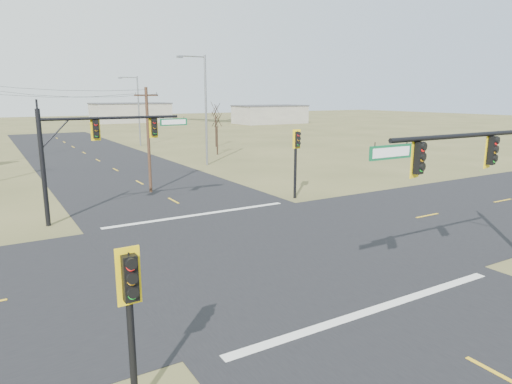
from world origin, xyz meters
TOP-DOWN VIEW (x-y plane):
  - ground at (0.00, 0.00)m, footprint 320.00×320.00m
  - road_ew at (0.00, 0.00)m, footprint 160.00×14.00m
  - road_ns at (0.00, 0.00)m, footprint 14.00×160.00m
  - stop_bar_near at (0.00, -7.50)m, footprint 12.00×0.40m
  - stop_bar_far at (0.00, 7.50)m, footprint 12.00×0.40m
  - mast_arm_near at (5.11, -8.00)m, footprint 10.33×0.51m
  - mast_arm_far at (-5.32, 9.77)m, footprint 8.83×0.40m
  - pedestal_signal_ne at (7.90, 8.21)m, footprint 0.68×0.60m
  - pedestal_signal_sw at (-8.70, -8.41)m, footprint 0.56×0.49m
  - utility_pole_near at (-0.41, 15.72)m, footprint 1.92×0.53m
  - streetlight_a at (9.06, 26.34)m, footprint 3.18×0.39m
  - streetlight_b at (8.66, 48.62)m, footprint 2.79×0.31m
  - bare_tree_c at (14.09, 33.55)m, footprint 3.00×3.00m
  - bare_tree_d at (17.93, 41.76)m, footprint 3.38×3.38m
  - warehouse_mid at (25.00, 110.00)m, footprint 20.00×12.00m
  - warehouse_right at (55.00, 85.00)m, footprint 18.00×10.00m

SIDE VIEW (x-z plane):
  - ground at x=0.00m, z-range 0.00..0.00m
  - road_ew at x=0.00m, z-range 0.00..0.02m
  - road_ns at x=0.00m, z-range 0.00..0.02m
  - stop_bar_near at x=0.00m, z-range 0.03..0.03m
  - stop_bar_far at x=0.00m, z-range 0.03..0.03m
  - warehouse_right at x=55.00m, z-range 0.00..4.50m
  - warehouse_mid at x=25.00m, z-range 0.00..5.00m
  - pedestal_signal_sw at x=-8.70m, z-range 0.97..5.08m
  - pedestal_signal_ne at x=7.90m, z-range 1.05..6.05m
  - utility_pole_near at x=-0.41m, z-range 0.21..8.14m
  - bare_tree_c at x=14.09m, z-range 1.60..7.23m
  - mast_arm_near at x=5.11m, z-range 1.51..8.06m
  - mast_arm_far at x=-5.32m, z-range 1.49..8.11m
  - bare_tree_d at x=17.93m, z-range 2.06..8.82m
  - streetlight_b at x=8.66m, z-range 0.62..10.63m
  - streetlight_a at x=9.06m, z-range 0.70..12.07m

